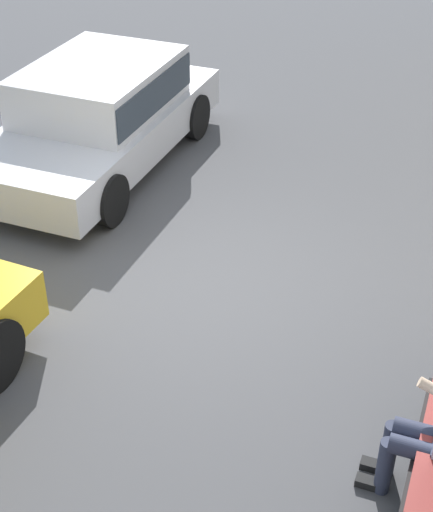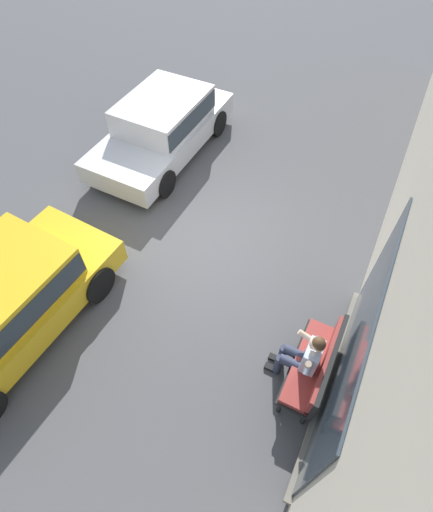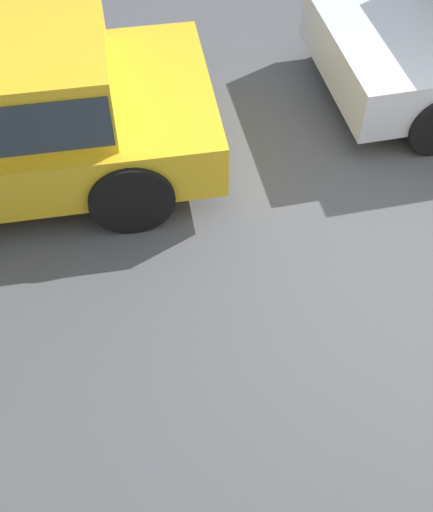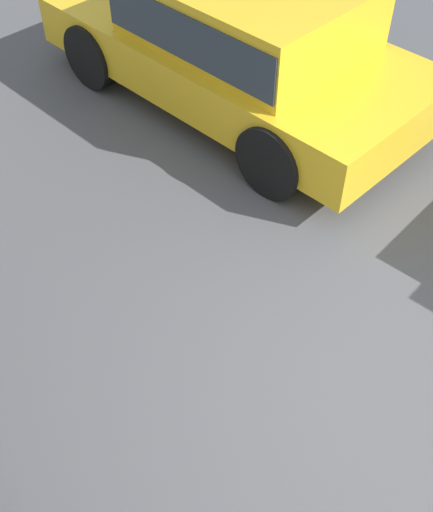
{
  "view_description": "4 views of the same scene",
  "coord_description": "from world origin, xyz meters",
  "views": [
    {
      "loc": [
        6.13,
        2.6,
        4.88
      ],
      "look_at": [
        0.75,
        0.55,
        1.0
      ],
      "focal_mm": 55.0,
      "sensor_mm": 36.0,
      "label": 1
    },
    {
      "loc": [
        4.59,
        2.6,
        6.31
      ],
      "look_at": [
        0.76,
        0.68,
        0.76
      ],
      "focal_mm": 28.0,
      "sensor_mm": 36.0,
      "label": 2
    },
    {
      "loc": [
        2.14,
        2.6,
        4.03
      ],
      "look_at": [
        1.6,
        0.24,
        1.05
      ],
      "focal_mm": 45.0,
      "sensor_mm": 36.0,
      "label": 3
    },
    {
      "loc": [
        -0.59,
        2.6,
        3.84
      ],
      "look_at": [
        1.3,
        0.45,
        0.83
      ],
      "focal_mm": 45.0,
      "sensor_mm": 36.0,
      "label": 4
    }
  ],
  "objects": [
    {
      "name": "ground_plane",
      "position": [
        0.0,
        0.0,
        0.0
      ],
      "size": [
        60.0,
        60.0,
        0.0
      ],
      "primitive_type": "plane",
      "color": "#4C4C4F"
    }
  ]
}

